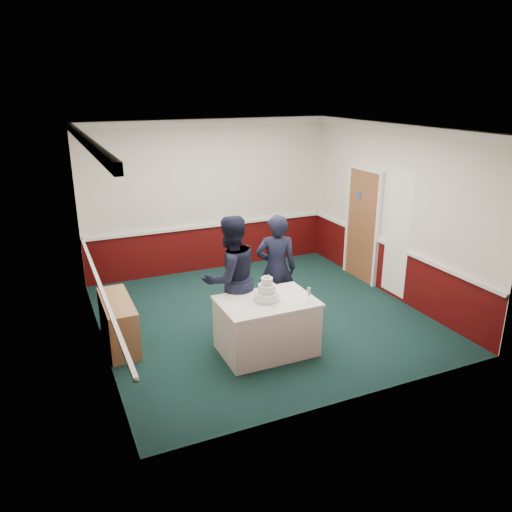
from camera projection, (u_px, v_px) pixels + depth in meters
name	position (u px, v px, depth m)	size (l,w,h in m)	color
ground	(262.00, 316.00, 8.17)	(5.00, 5.00, 0.00)	#122D2D
room_shell	(251.00, 191.00, 8.09)	(5.00, 5.00, 3.00)	silver
sideboard	(119.00, 323.00, 7.18)	(0.41, 1.20, 0.70)	#9A734B
cake_table	(266.00, 326.00, 6.98)	(1.32, 0.92, 0.79)	white
wedding_cake	(267.00, 293.00, 6.82)	(0.35, 0.35, 0.36)	white
cake_knife	(271.00, 306.00, 6.67)	(0.01, 0.22, 0.01)	silver
champagne_flute	(309.00, 292.00, 6.76)	(0.05, 0.05, 0.21)	silver
person_man	(231.00, 278.00, 7.24)	(0.91, 0.71, 1.87)	black
person_woman	(276.00, 269.00, 7.76)	(0.64, 0.42, 1.75)	black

